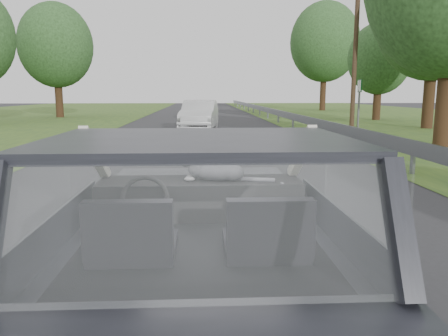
{
  "coord_description": "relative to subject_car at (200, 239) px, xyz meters",
  "views": [
    {
      "loc": [
        0.01,
        -2.77,
        1.68
      ],
      "look_at": [
        0.19,
        0.57,
        1.1
      ],
      "focal_mm": 35.0,
      "sensor_mm": 36.0,
      "label": 1
    }
  ],
  "objects": [
    {
      "name": "cat",
      "position": [
        0.13,
        0.58,
        0.35
      ],
      "size": [
        0.56,
        0.23,
        0.24
      ],
      "primitive_type": "ellipsoid",
      "rotation": [
        0.0,
        0.0,
        -0.12
      ],
      "color": "slate",
      "rests_on": "dashboard"
    },
    {
      "name": "other_car",
      "position": [
        -0.06,
        17.29,
        -0.05
      ],
      "size": [
        2.07,
        4.28,
        1.36
      ],
      "primitive_type": "imported",
      "rotation": [
        0.0,
        0.0,
        -0.11
      ],
      "color": "silver",
      "rests_on": "ground"
    },
    {
      "name": "highway_sign",
      "position": [
        6.86,
        16.02,
        0.4
      ],
      "size": [
        0.26,
        0.9,
        2.24
      ],
      "primitive_type": "cube",
      "rotation": [
        0.0,
        0.0,
        -0.19
      ],
      "color": "#094417",
      "rests_on": "ground"
    },
    {
      "name": "utility_pole",
      "position": [
        7.61,
        18.93,
        2.79
      ],
      "size": [
        0.29,
        0.29,
        7.03
      ],
      "primitive_type": "cylinder",
      "rotation": [
        0.0,
        0.0,
        0.35
      ],
      "color": "brown",
      "rests_on": "ground"
    },
    {
      "name": "guardrail",
      "position": [
        4.3,
        10.0,
        -0.15
      ],
      "size": [
        0.05,
        90.0,
        0.32
      ],
      "primitive_type": "cube",
      "color": "gray",
      "rests_on": "ground"
    },
    {
      "name": "tree_3",
      "position": [
        11.74,
        39.21,
        4.2
      ],
      "size": [
        7.46,
        7.46,
        9.86
      ],
      "primitive_type": null,
      "rotation": [
        0.0,
        0.0,
        0.16
      ],
      "color": "#1D3517",
      "rests_on": "ground"
    },
    {
      "name": "dashboard",
      "position": [
        0.0,
        0.62,
        0.12
      ],
      "size": [
        1.58,
        0.45,
        0.3
      ],
      "primitive_type": "cube",
      "color": "black",
      "rests_on": "subject_car"
    },
    {
      "name": "steering_wheel",
      "position": [
        -0.4,
        0.33,
        0.2
      ],
      "size": [
        0.36,
        0.36,
        0.04
      ],
      "primitive_type": "torus",
      "color": "black",
      "rests_on": "dashboard"
    },
    {
      "name": "tree_1",
      "position": [
        10.8,
        17.6,
        3.37
      ],
      "size": [
        5.49,
        5.49,
        8.18
      ],
      "primitive_type": null,
      "rotation": [
        0.0,
        0.0,
        -0.02
      ],
      "color": "#1D3517",
      "rests_on": "ground"
    },
    {
      "name": "driver_seat",
      "position": [
        -0.4,
        -0.29,
        0.16
      ],
      "size": [
        0.5,
        0.72,
        0.42
      ],
      "primitive_type": "cube",
      "color": "black",
      "rests_on": "subject_car"
    },
    {
      "name": "tree_2",
      "position": [
        10.99,
        24.19,
        2.16
      ],
      "size": [
        5.04,
        5.04,
        5.78
      ],
      "primitive_type": null,
      "rotation": [
        0.0,
        0.0,
        -0.42
      ],
      "color": "#1D3517",
      "rests_on": "ground"
    },
    {
      "name": "tree_6",
      "position": [
        -9.75,
        28.2,
        3.0
      ],
      "size": [
        6.17,
        6.17,
        7.45
      ],
      "primitive_type": null,
      "rotation": [
        0.0,
        0.0,
        0.31
      ],
      "color": "#1D3517",
      "rests_on": "ground"
    },
    {
      "name": "subject_car",
      "position": [
        0.0,
        0.0,
        0.0
      ],
      "size": [
        1.8,
        4.0,
        1.45
      ],
      "primitive_type": "cube",
      "color": "#23242B",
      "rests_on": "ground"
    },
    {
      "name": "passenger_seat",
      "position": [
        0.4,
        -0.29,
        0.16
      ],
      "size": [
        0.5,
        0.72,
        0.42
      ],
      "primitive_type": "cube",
      "color": "black",
      "rests_on": "subject_car"
    }
  ]
}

